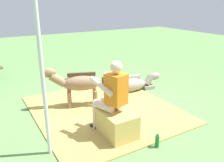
# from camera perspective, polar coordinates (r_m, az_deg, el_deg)

# --- Properties ---
(ground_plane) EXTENTS (24.00, 24.00, 0.00)m
(ground_plane) POSITION_cam_1_polar(r_m,az_deg,el_deg) (5.35, -0.29, -5.60)
(ground_plane) COLOR #608C4C
(hay_patch) EXTENTS (3.06, 2.78, 0.02)m
(hay_patch) POSITION_cam_1_polar(r_m,az_deg,el_deg) (5.08, -1.91, -6.87)
(hay_patch) COLOR tan
(hay_patch) RESTS_ON ground
(hay_bale) EXTENTS (0.65, 0.49, 0.45)m
(hay_bale) POSITION_cam_1_polar(r_m,az_deg,el_deg) (4.08, 1.32, -10.41)
(hay_bale) COLOR tan
(hay_bale) RESTS_ON ground
(person_seated) EXTENTS (0.72, 0.54, 1.33)m
(person_seated) POSITION_cam_1_polar(r_m,az_deg,el_deg) (3.97, -0.22, -3.20)
(person_seated) COLOR beige
(person_seated) RESTS_ON ground
(pony_standing) EXTENTS (0.66, 1.29, 0.90)m
(pony_standing) POSITION_cam_1_polar(r_m,az_deg,el_deg) (5.10, -8.33, -0.50)
(pony_standing) COLOR #8C6B4C
(pony_standing) RESTS_ON ground
(pony_lying) EXTENTS (0.52, 1.36, 0.42)m
(pony_lying) POSITION_cam_1_polar(r_m,az_deg,el_deg) (6.06, 5.13, -0.71)
(pony_lying) COLOR gray
(pony_lying) RESTS_ON ground
(soda_bottle) EXTENTS (0.07, 0.07, 0.26)m
(soda_bottle) POSITION_cam_1_polar(r_m,az_deg,el_deg) (3.91, 10.88, -13.87)
(soda_bottle) COLOR #197233
(soda_bottle) RESTS_ON ground
(tent_pole_left) EXTENTS (0.06, 0.06, 2.50)m
(tent_pole_left) POSITION_cam_1_polar(r_m,az_deg,el_deg) (3.36, -16.47, 1.28)
(tent_pole_left) COLOR silver
(tent_pole_left) RESTS_ON ground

